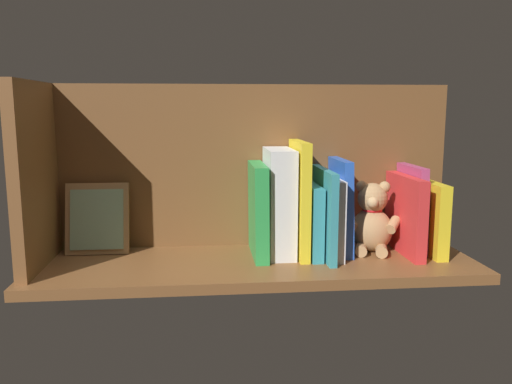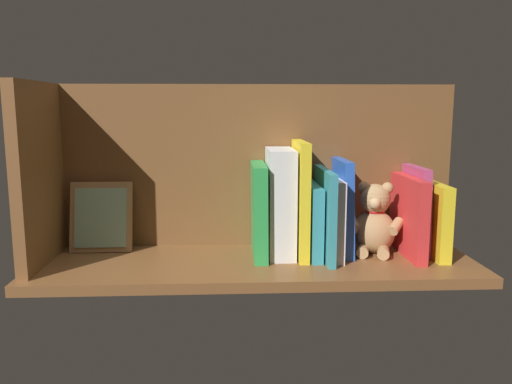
{
  "view_description": "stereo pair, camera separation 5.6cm",
  "coord_description": "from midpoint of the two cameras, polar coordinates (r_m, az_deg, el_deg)",
  "views": [
    {
      "loc": [
        11.12,
        109.91,
        33.22
      ],
      "look_at": [
        0.0,
        0.0,
        15.07
      ],
      "focal_mm": 36.34,
      "sensor_mm": 36.0,
      "label": 1
    },
    {
      "loc": [
        5.5,
        110.33,
        33.22
      ],
      "look_at": [
        0.0,
        0.0,
        15.07
      ],
      "focal_mm": 36.34,
      "sensor_mm": 36.0,
      "label": 2
    }
  ],
  "objects": [
    {
      "name": "teddy_bear",
      "position": [
        1.22,
        11.34,
        -3.13
      ],
      "size": [
        12.81,
        12.38,
        16.51
      ],
      "rotation": [
        0.0,
        0.0,
        -0.3
      ],
      "color": "tan",
      "rests_on": "ground_plane"
    },
    {
      "name": "book_4",
      "position": [
        1.19,
        6.98,
        -2.58
      ],
      "size": [
        1.93,
        17.93,
        17.73
      ],
      "primitive_type": "cube",
      "color": "silver",
      "rests_on": "ground_plane"
    },
    {
      "name": "book_8",
      "position": [
        1.16,
        -1.15,
        -2.0
      ],
      "size": [
        3.19,
        17.31,
        20.83
      ],
      "primitive_type": "cube",
      "rotation": [
        0.0,
        0.01,
        0.0
      ],
      "color": "green",
      "rests_on": "ground_plane"
    },
    {
      "name": "book_5",
      "position": [
        1.17,
        6.06,
        -2.26
      ],
      "size": [
        1.62,
        20.38,
        19.7
      ],
      "primitive_type": "cube",
      "color": "teal",
      "rests_on": "ground_plane"
    },
    {
      "name": "book_3",
      "position": [
        1.2,
        7.98,
        -1.51
      ],
      "size": [
        2.77,
        15.01,
        21.6
      ],
      "primitive_type": "cube",
      "rotation": [
        0.0,
        0.03,
        0.0
      ],
      "color": "blue",
      "rests_on": "ground_plane"
    },
    {
      "name": "book_6",
      "position": [
        1.18,
        4.71,
        -2.98
      ],
      "size": [
        2.47,
        17.34,
        16.17
      ],
      "primitive_type": "cube",
      "color": "teal",
      "rests_on": "ground_plane"
    },
    {
      "name": "book_7",
      "position": [
        1.17,
        3.4,
        -0.7
      ],
      "size": [
        2.17,
        17.13,
        25.76
      ],
      "primitive_type": "cube",
      "color": "yellow",
      "rests_on": "ground_plane"
    },
    {
      "name": "shelf_back_panel",
      "position": [
        1.24,
        -1.91,
        2.88
      ],
      "size": [
        95.8,
        1.5,
        38.51
      ],
      "primitive_type": "cube",
      "color": "brown",
      "rests_on": "ground_plane"
    },
    {
      "name": "picture_frame_leaning",
      "position": [
        1.25,
        -18.31,
        -2.83
      ],
      "size": [
        14.14,
        5.23,
        16.16
      ],
      "color": "#A87A4C",
      "rests_on": "ground_plane"
    },
    {
      "name": "book_2",
      "position": [
        1.23,
        14.82,
        -2.41
      ],
      "size": [
        2.49,
        19.8,
        17.85
      ],
      "primitive_type": "cube",
      "color": "red",
      "rests_on": "ground_plane"
    },
    {
      "name": "ground_plane",
      "position": [
        1.16,
        -1.41,
        -7.94
      ],
      "size": [
        95.8,
        31.0,
        2.2
      ],
      "primitive_type": "cube",
      "color": "brown"
    },
    {
      "name": "shelf_side_divider",
      "position": [
        1.17,
        -24.45,
        1.65
      ],
      "size": [
        2.4,
        25.0,
        38.51
      ],
      "primitive_type": "cube",
      "color": "brown",
      "rests_on": "ground_plane"
    },
    {
      "name": "book_1",
      "position": [
        1.26,
        15.56,
        -1.68
      ],
      "size": [
        2.66,
        14.56,
        19.93
      ],
      "primitive_type": "cube",
      "rotation": [
        0.0,
        0.04,
        0.0
      ],
      "color": "#B23F72",
      "rests_on": "ground_plane"
    },
    {
      "name": "dictionary_thick_white",
      "position": [
        1.17,
        1.19,
        -1.1
      ],
      "size": [
        5.84,
        15.58,
        24.03
      ],
      "primitive_type": "cube",
      "color": "silver",
      "rests_on": "ground_plane"
    },
    {
      "name": "book_0",
      "position": [
        1.25,
        17.05,
        -2.57
      ],
      "size": [
        2.73,
        18.64,
        16.53
      ],
      "primitive_type": "cube",
      "color": "yellow",
      "rests_on": "ground_plane"
    }
  ]
}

